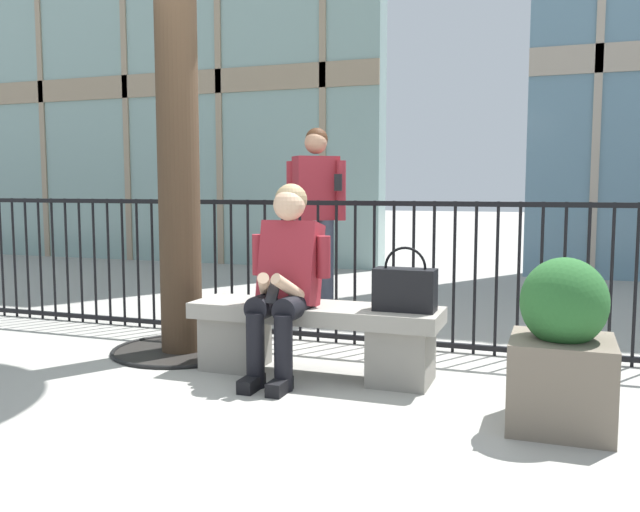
% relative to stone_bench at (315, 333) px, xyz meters
% --- Properties ---
extents(ground_plane, '(60.00, 60.00, 0.00)m').
position_rel_stone_bench_xyz_m(ground_plane, '(0.00, 0.00, -0.27)').
color(ground_plane, '#9E9B93').
extents(stone_bench, '(1.60, 0.44, 0.45)m').
position_rel_stone_bench_xyz_m(stone_bench, '(0.00, 0.00, 0.00)').
color(stone_bench, gray).
rests_on(stone_bench, ground).
extents(seated_person_with_phone, '(0.52, 0.66, 1.21)m').
position_rel_stone_bench_xyz_m(seated_person_with_phone, '(-0.15, -0.13, 0.38)').
color(seated_person_with_phone, black).
rests_on(seated_person_with_phone, ground).
extents(handbag_on_bench, '(0.37, 0.17, 0.39)m').
position_rel_stone_bench_xyz_m(handbag_on_bench, '(0.58, -0.01, 0.31)').
color(handbag_on_bench, black).
rests_on(handbag_on_bench, stone_bench).
extents(bystander_at_railing, '(0.55, 0.41, 1.71)m').
position_rel_stone_bench_xyz_m(bystander_at_railing, '(-0.60, 1.67, 0.73)').
color(bystander_at_railing, '#383D4C').
rests_on(bystander_at_railing, ground).
extents(plaza_railing, '(7.42, 0.04, 1.09)m').
position_rel_stone_bench_xyz_m(plaza_railing, '(-0.00, 0.88, 0.28)').
color(plaza_railing, black).
rests_on(plaza_railing, ground).
extents(planter, '(0.49, 0.49, 0.85)m').
position_rel_stone_bench_xyz_m(planter, '(1.47, -0.48, 0.12)').
color(planter, '#726656').
rests_on(planter, ground).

